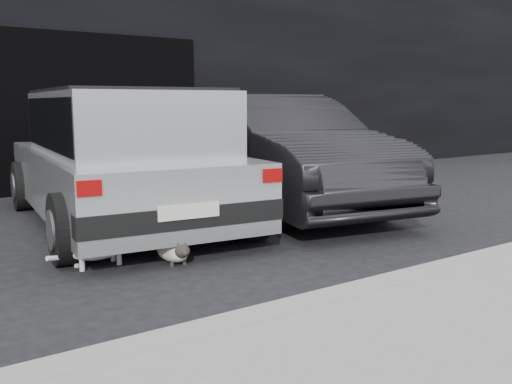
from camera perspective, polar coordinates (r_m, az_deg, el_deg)
ground at (r=6.08m, az=-12.83°, el=-5.24°), size 80.00×80.00×0.00m
building_facade at (r=11.96m, az=-19.95°, el=13.39°), size 34.00×4.00×5.00m
garage_opening at (r=9.99m, az=-16.52°, el=7.63°), size 4.00×0.10×2.60m
curb at (r=4.52m, az=12.52°, el=-9.38°), size 18.00×0.25×0.12m
silver_hatchback at (r=6.98m, az=-13.20°, el=3.91°), size 2.55×4.57×1.61m
second_car at (r=8.02m, az=2.01°, el=4.12°), size 2.50×5.02×1.58m
cat_siamese at (r=5.32m, az=-8.21°, el=-5.88°), size 0.28×0.72×0.25m
cat_white at (r=5.36m, az=-15.18°, el=-5.07°), size 0.87×0.30×0.40m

